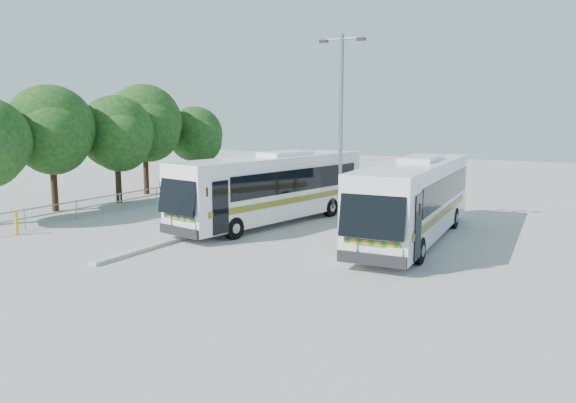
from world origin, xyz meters
The scene contains 11 objects.
ground centered at (0.00, 0.00, 0.00)m, with size 100.00×100.00×0.00m, color #A3A39D.
kerb_divider centered at (-2.30, 2.00, 0.07)m, with size 0.40×16.00×0.15m, color #B2B2AD.
railing centered at (-10.00, 4.00, 0.74)m, with size 0.06×22.00×1.00m.
tree_far_b centered at (-13.02, 1.20, 4.57)m, with size 5.33×5.03×6.96m.
tree_far_c centered at (-12.12, 5.10, 4.26)m, with size 4.97×4.69×6.49m.
tree_far_d centered at (-13.31, 8.80, 4.82)m, with size 5.62×5.30×7.33m.
tree_far_e centered at (-12.63, 13.30, 3.89)m, with size 4.54×4.28×5.92m.
coach_main centered at (-0.70, 3.99, 1.82)m, with size 4.69×12.18×3.31m.
coach_adjacent centered at (6.49, 3.66, 1.83)m, with size 3.03×12.13×3.34m.
lamppost centered at (2.70, 4.46, 4.93)m, with size 2.19×0.32×8.93m.
bollard centered at (-9.29, -3.94, 0.53)m, with size 0.15×0.15×1.05m, color #ECB40D.
Camera 1 is at (13.11, -19.60, 5.35)m, focal length 35.00 mm.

